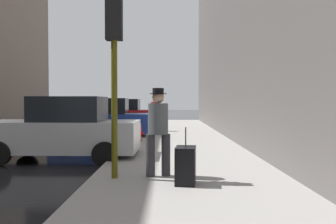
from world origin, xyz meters
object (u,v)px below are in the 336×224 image
(pedestrian_with_beanie, at_px, (158,127))
(pedestrian_in_red_jacket, at_px, (155,112))
(parked_silver_sedan, at_px, (64,130))
(parked_blue_sedan, at_px, (102,120))
(parked_red_hatchback, at_px, (121,114))
(rolling_suitcase, at_px, (185,165))
(traffic_light, at_px, (114,45))
(fire_hydrant, at_px, (138,132))

(pedestrian_with_beanie, height_order, pedestrian_in_red_jacket, pedestrian_with_beanie)
(parked_silver_sedan, relative_size, parked_blue_sedan, 1.01)
(pedestrian_with_beanie, bearing_deg, parked_silver_sedan, 133.21)
(parked_red_hatchback, distance_m, pedestrian_with_beanie, 16.07)
(parked_silver_sedan, xyz_separation_m, pedestrian_with_beanie, (2.71, -2.88, 0.29))
(parked_silver_sedan, xyz_separation_m, parked_red_hatchback, (-0.00, 12.96, 0.00))
(parked_red_hatchback, bearing_deg, rolling_suitcase, -78.96)
(rolling_suitcase, bearing_deg, traffic_light, 158.98)
(parked_red_hatchback, bearing_deg, pedestrian_in_red_jacket, -63.50)
(pedestrian_in_red_jacket, distance_m, rolling_suitcase, 12.11)
(rolling_suitcase, bearing_deg, parked_silver_sedan, 131.97)
(pedestrian_in_red_jacket, bearing_deg, pedestrian_with_beanie, -87.65)
(parked_red_hatchback, distance_m, rolling_suitcase, 16.86)
(pedestrian_in_red_jacket, height_order, rolling_suitcase, pedestrian_in_red_jacket)
(parked_blue_sedan, relative_size, pedestrian_with_beanie, 2.37)
(traffic_light, bearing_deg, parked_silver_sedan, 121.20)
(parked_blue_sedan, height_order, pedestrian_with_beanie, pedestrian_with_beanie)
(parked_red_hatchback, xyz_separation_m, pedestrian_with_beanie, (2.71, -15.84, 0.29))
(parked_red_hatchback, xyz_separation_m, rolling_suitcase, (3.23, -16.55, -0.36))
(parked_silver_sedan, height_order, traffic_light, traffic_light)
(parked_silver_sedan, relative_size, parked_red_hatchback, 1.00)
(parked_red_hatchback, height_order, rolling_suitcase, parked_red_hatchback)
(pedestrian_with_beanie, relative_size, rolling_suitcase, 1.71)
(parked_red_hatchback, bearing_deg, pedestrian_with_beanie, -80.30)
(parked_blue_sedan, bearing_deg, pedestrian_with_beanie, -73.11)
(traffic_light, relative_size, pedestrian_with_beanie, 2.03)
(parked_red_hatchback, distance_m, fire_hydrant, 9.55)
(parked_blue_sedan, xyz_separation_m, traffic_light, (1.85, -9.09, 1.91))
(traffic_light, bearing_deg, parked_red_hatchback, 96.60)
(traffic_light, relative_size, pedestrian_in_red_jacket, 2.11)
(fire_hydrant, xyz_separation_m, pedestrian_in_red_jacket, (0.44, 4.88, 0.61))
(traffic_light, distance_m, rolling_suitcase, 2.70)
(traffic_light, bearing_deg, parked_blue_sedan, 101.52)
(parked_red_hatchback, xyz_separation_m, traffic_light, (1.85, -16.02, 1.91))
(traffic_light, xyz_separation_m, pedestrian_with_beanie, (0.85, 0.18, -1.62))
(parked_silver_sedan, bearing_deg, fire_hydrant, 63.29)
(parked_silver_sedan, bearing_deg, pedestrian_in_red_jacket, 75.17)
(parked_blue_sedan, bearing_deg, parked_red_hatchback, 90.00)
(parked_silver_sedan, relative_size, rolling_suitcase, 4.08)
(fire_hydrant, bearing_deg, rolling_suitcase, -78.77)
(parked_blue_sedan, distance_m, rolling_suitcase, 10.16)
(fire_hydrant, bearing_deg, parked_red_hatchback, 100.89)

